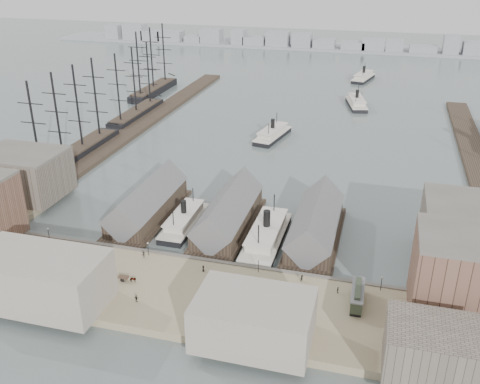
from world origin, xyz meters
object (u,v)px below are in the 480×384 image
(tram, at_px, (357,296))
(horse_cart_left, at_px, (60,263))
(horse_cart_center, at_px, (130,279))
(horse_cart_right, at_px, (297,306))
(ferry_docked_west, at_px, (184,220))

(tram, xyz_separation_m, horse_cart_left, (-74.59, -3.94, -1.23))
(horse_cart_center, xyz_separation_m, horse_cart_right, (41.24, -0.02, 0.06))
(ferry_docked_west, xyz_separation_m, horse_cart_right, (39.92, -33.79, 0.72))
(tram, relative_size, horse_cart_center, 2.29)
(horse_cart_left, height_order, horse_cart_center, horse_cart_center)
(horse_cart_left, height_order, horse_cart_right, horse_cart_right)
(tram, distance_m, horse_cart_left, 74.71)
(horse_cart_right, bearing_deg, horse_cart_center, 72.84)
(ferry_docked_west, height_order, horse_cart_right, ferry_docked_west)
(horse_cart_left, bearing_deg, ferry_docked_west, -4.43)
(ferry_docked_west, distance_m, tram, 59.88)
(horse_cart_center, bearing_deg, ferry_docked_west, -3.81)
(ferry_docked_west, xyz_separation_m, tram, (52.87, -28.05, 1.88))
(tram, height_order, horse_cart_left, tram)
(horse_cart_left, distance_m, horse_cart_center, 20.48)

